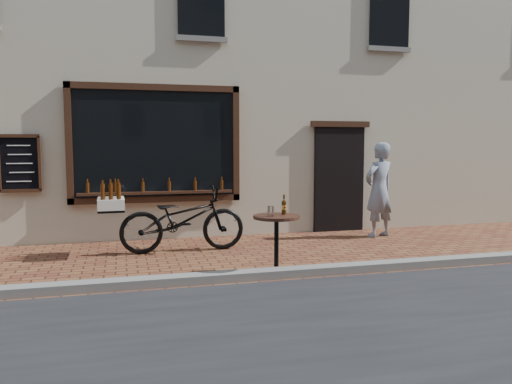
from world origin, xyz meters
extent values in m
plane|color=brown|center=(0.00, 0.00, 0.00)|extent=(90.00, 90.00, 0.00)
cube|color=slate|center=(0.00, 0.20, 0.06)|extent=(90.00, 0.25, 0.12)
cube|color=beige|center=(0.00, 6.50, 5.00)|extent=(28.00, 6.00, 10.00)
cube|color=black|center=(-1.90, 3.45, 1.85)|extent=(3.00, 0.06, 2.00)
cube|color=black|center=(-1.90, 3.43, 2.91)|extent=(3.24, 0.10, 0.12)
cube|color=black|center=(-1.90, 3.43, 0.79)|extent=(3.24, 0.10, 0.12)
cube|color=black|center=(-3.46, 3.43, 1.85)|extent=(0.12, 0.10, 2.24)
cube|color=black|center=(-0.34, 3.43, 1.85)|extent=(0.12, 0.10, 2.24)
cube|color=black|center=(-1.90, 3.38, 0.92)|extent=(2.90, 0.16, 0.05)
cube|color=black|center=(1.90, 3.46, 1.10)|extent=(1.10, 0.10, 2.20)
cube|color=black|center=(1.90, 3.43, 2.26)|extent=(1.30, 0.10, 0.12)
cube|color=black|center=(-4.30, 3.44, 1.50)|extent=(0.62, 0.04, 0.92)
cylinder|color=#3D1C07|center=(-3.15, 3.38, 1.04)|extent=(0.06, 0.06, 0.19)
cylinder|color=#3D1C07|center=(-2.65, 3.38, 1.04)|extent=(0.06, 0.06, 0.19)
cylinder|color=#3D1C07|center=(-2.15, 3.38, 1.04)|extent=(0.06, 0.06, 0.19)
cylinder|color=#3D1C07|center=(-1.65, 3.38, 1.04)|extent=(0.06, 0.06, 0.19)
cylinder|color=#3D1C07|center=(-1.15, 3.38, 1.04)|extent=(0.06, 0.06, 0.19)
cylinder|color=#3D1C07|center=(-0.65, 3.38, 1.04)|extent=(0.06, 0.06, 0.19)
cube|color=black|center=(3.00, 3.46, 4.60)|extent=(0.90, 0.06, 1.40)
imported|color=black|center=(-1.55, 2.24, 0.56)|extent=(2.14, 0.79, 1.12)
cube|color=black|center=(-2.72, 2.21, 0.77)|extent=(0.44, 0.60, 0.04)
cube|color=silver|center=(-2.72, 2.21, 0.87)|extent=(0.44, 0.63, 0.17)
cylinder|color=#3D1C07|center=(-2.59, 1.99, 1.08)|extent=(0.07, 0.07, 0.24)
cylinder|color=#3D1C07|center=(-2.72, 1.98, 1.08)|extent=(0.07, 0.07, 0.24)
cylinder|color=#3D1C07|center=(-2.84, 1.98, 1.08)|extent=(0.07, 0.07, 0.24)
cylinder|color=#3D1C07|center=(-2.60, 2.14, 1.08)|extent=(0.07, 0.07, 0.24)
cylinder|color=#3D1C07|center=(-2.72, 2.13, 1.08)|extent=(0.07, 0.07, 0.24)
cylinder|color=#3D1C07|center=(-2.84, 2.13, 1.08)|extent=(0.07, 0.07, 0.24)
cylinder|color=#3D1C07|center=(-2.60, 2.28, 1.08)|extent=(0.07, 0.07, 0.24)
cylinder|color=#3D1C07|center=(-2.72, 2.28, 1.08)|extent=(0.07, 0.07, 0.24)
cylinder|color=#3D1C07|center=(-2.85, 2.28, 1.08)|extent=(0.07, 0.07, 0.24)
cylinder|color=#3D1C07|center=(-2.60, 2.43, 1.08)|extent=(0.07, 0.07, 0.24)
cylinder|color=#3D1C07|center=(-2.73, 2.43, 1.08)|extent=(0.07, 0.07, 0.24)
cylinder|color=black|center=(-0.44, 0.37, 0.02)|extent=(0.48, 0.48, 0.03)
cylinder|color=black|center=(-0.44, 0.37, 0.42)|extent=(0.07, 0.07, 0.77)
cylinder|color=black|center=(-0.44, 0.37, 0.82)|extent=(0.66, 0.66, 0.04)
cylinder|color=gold|center=(-0.31, 0.44, 0.95)|extent=(0.07, 0.07, 0.07)
cylinder|color=white|center=(-0.55, 0.30, 0.92)|extent=(0.09, 0.09, 0.14)
imported|color=gray|center=(2.38, 2.62, 0.94)|extent=(0.79, 0.64, 1.88)
camera|label=1|loc=(-2.51, -6.26, 1.84)|focal=35.00mm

